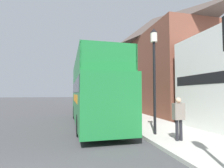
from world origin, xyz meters
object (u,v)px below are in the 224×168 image
Objects in this scene: tour_bus at (94,96)px; lamp_post_second at (107,81)px; lamp_post_nearest at (154,61)px; parked_car_ahead_of_bus at (90,105)px; pedestrian_second at (179,115)px.

tour_bus is 6.23m from lamp_post_second.
tour_bus is 1.99× the size of lamp_post_nearest.
tour_bus is 2.22× the size of lamp_post_second.
lamp_post_nearest is at bearing -60.47° from tour_bus.
pedestrian_second reaches higher than parked_car_ahead_of_bus.
tour_bus is at bearing -96.58° from parked_car_ahead_of_bus.
parked_car_ahead_of_bus is 13.75m from pedestrian_second.
parked_car_ahead_of_bus is 2.33× the size of pedestrian_second.
pedestrian_second is at bearing -86.47° from lamp_post_second.
parked_car_ahead_of_bus is at bearing 99.17° from pedestrian_second.
lamp_post_nearest is (2.38, -4.10, 1.70)m from tour_bus.
pedestrian_second is 0.38× the size of lamp_post_second.
lamp_post_nearest is at bearing -88.49° from lamp_post_second.
pedestrian_second is (2.81, -5.35, -0.71)m from tour_bus.
tour_bus is at bearing 117.67° from pedestrian_second.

